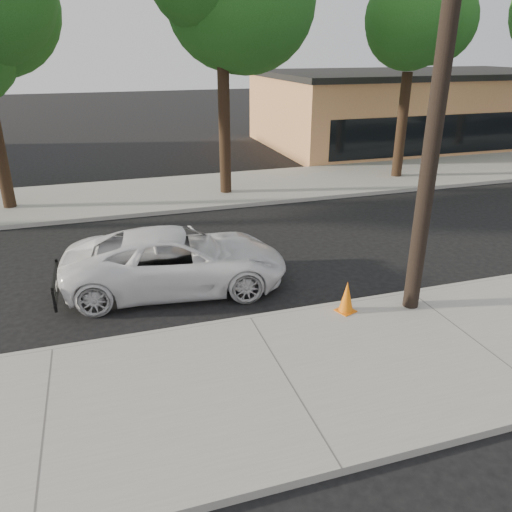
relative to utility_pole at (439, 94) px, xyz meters
name	(u,v)px	position (x,y,z in m)	size (l,w,h in m)	color
ground	(226,282)	(-3.60, 2.70, -4.70)	(120.00, 120.00, 0.00)	black
near_sidewalk	(286,379)	(-3.60, -1.60, -4.62)	(90.00, 4.40, 0.15)	gray
far_sidewalk	(174,193)	(-3.60, 11.20, -4.62)	(90.00, 5.00, 0.15)	gray
curb_near	(250,320)	(-3.60, 0.60, -4.62)	(90.00, 0.12, 0.16)	#9E9B93
building_main	(415,109)	(12.40, 18.70, -2.70)	(18.00, 10.00, 4.00)	tan
utility_pole	(439,94)	(0.00, 0.00, 0.00)	(1.40, 0.34, 9.00)	black
tree_c	(229,3)	(-1.38, 10.34, 2.21)	(4.96, 4.80, 9.55)	black
tree_d	(419,24)	(6.60, 10.65, 1.67)	(4.50, 4.35, 8.75)	black
police_cruiser	(177,260)	(-4.79, 2.78, -3.96)	(2.46, 5.33, 1.48)	white
traffic_cone	(347,297)	(-1.51, 0.20, -4.20)	(0.47, 0.47, 0.72)	orange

